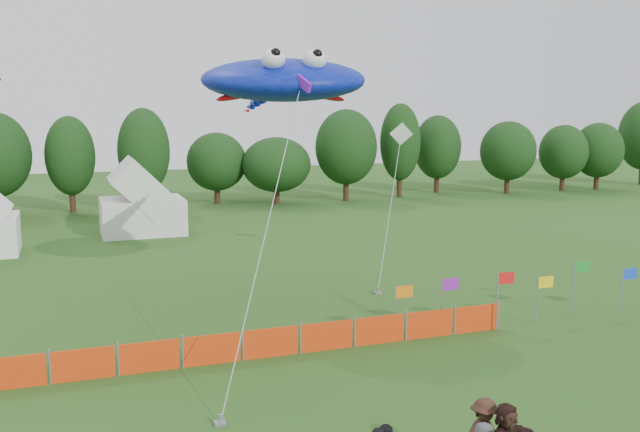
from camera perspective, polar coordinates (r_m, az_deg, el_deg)
name	(u,v)px	position (r m, az deg, el deg)	size (l,w,h in m)	color
treeline	(176,157)	(58.97, -11.49, 4.65)	(104.57, 8.78, 8.36)	#382314
tent_right	(142,205)	(48.00, -14.05, 0.88)	(5.35, 4.28, 3.78)	silver
barrier_fence	(242,346)	(24.11, -6.28, -10.30)	(19.90, 0.06, 1.00)	red
flag_row	(518,290)	(28.39, 15.55, -5.75)	(10.73, 0.69, 2.24)	gray
stingray_kite	(281,81)	(29.53, -3.13, 10.75)	(8.93, 19.10, 10.58)	#0D22BF
small_kite_white	(395,176)	(35.03, 6.03, 3.24)	(3.91, 4.64, 7.53)	silver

